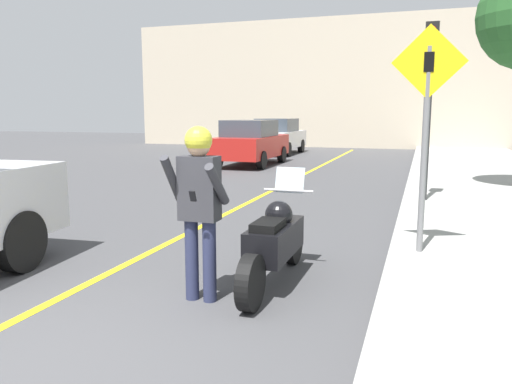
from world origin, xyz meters
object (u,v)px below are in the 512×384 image
traffic_light (430,78)px  parked_car_red (251,142)px  person_biker (199,194)px  parked_car_white (278,136)px  crossing_sign (426,118)px  motorcycle (275,242)px

traffic_light → parked_car_red: size_ratio=0.84×
person_biker → parked_car_white: (-4.48, 18.40, -0.26)m
person_biker → crossing_sign: (2.14, 2.12, 0.75)m
crossing_sign → traffic_light: 4.18m
traffic_light → parked_car_red: bearing=131.9°
crossing_sign → parked_car_white: (-6.63, 16.28, -1.01)m
person_biker → traffic_light: bearing=70.7°
parked_car_red → parked_car_white: 5.31m
parked_car_white → person_biker: bearing=-76.3°
parked_car_red → motorcycle: bearing=-69.6°
traffic_light → parked_car_white: traffic_light is taller
crossing_sign → traffic_light: size_ratio=0.80×
traffic_light → motorcycle: bearing=-106.3°
person_biker → parked_car_red: size_ratio=0.43×
person_biker → parked_car_red: bearing=107.0°
traffic_light → crossing_sign: bearing=-90.5°
person_biker → traffic_light: (2.18, 6.23, 1.51)m
motorcycle → crossing_sign: (1.56, 1.37, 1.38)m
person_biker → traffic_light: traffic_light is taller
parked_car_red → traffic_light: bearing=-48.1°
motorcycle → traffic_light: (1.60, 5.48, 2.14)m
motorcycle → person_biker: (-0.58, -0.75, 0.63)m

